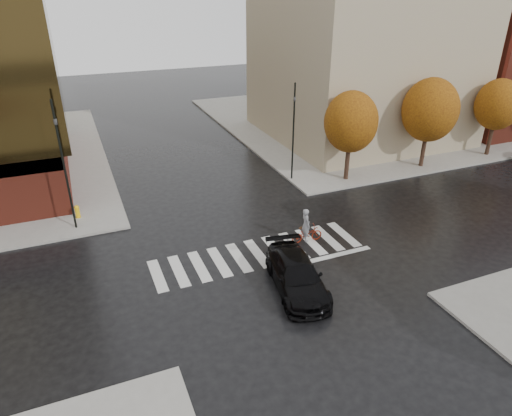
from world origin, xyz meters
The scene contains 14 objects.
ground centered at (0.00, 0.00, 0.00)m, with size 120.00×120.00×0.00m, color black.
sidewalk_ne centered at (21.00, 21.00, 0.07)m, with size 30.00×30.00×0.15m, color gray.
crosswalk centered at (0.00, 0.50, 0.01)m, with size 12.00×3.00×0.01m, color silver.
building_ne_tan centered at (17.00, 17.00, 9.15)m, with size 16.00×16.00×18.00m, color tan.
building_ne_brick centered at (33.00, 16.00, 7.15)m, with size 14.00×14.00×14.00m, color maroon.
tree_ne_a centered at (10.00, 7.40, 4.46)m, with size 3.80×3.80×6.50m.
tree_ne_b centered at (17.00, 7.40, 4.62)m, with size 4.20×4.20×6.89m.
tree_ne_c centered at (24.00, 7.40, 4.37)m, with size 3.60×3.60×6.31m.
sedan centered at (0.50, -3.13, 0.77)m, with size 2.17×5.33×1.55m, color black.
cyclist centered at (3.04, 0.62, 0.71)m, with size 1.87×0.75×2.08m.
traffic_light_nw centered at (-9.00, 7.13, 4.56)m, with size 0.20×0.17×7.67m.
traffic_light_ne centered at (6.30, 9.00, 4.12)m, with size 0.18×0.20×7.03m.
fire_hydrant centered at (-8.80, 8.42, 0.61)m, with size 0.30×0.30×0.84m.
manhole centered at (3.61, 2.00, 0.01)m, with size 0.56×0.56×0.01m, color #3E2516.
Camera 1 is at (-8.19, -19.05, 13.36)m, focal length 32.00 mm.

